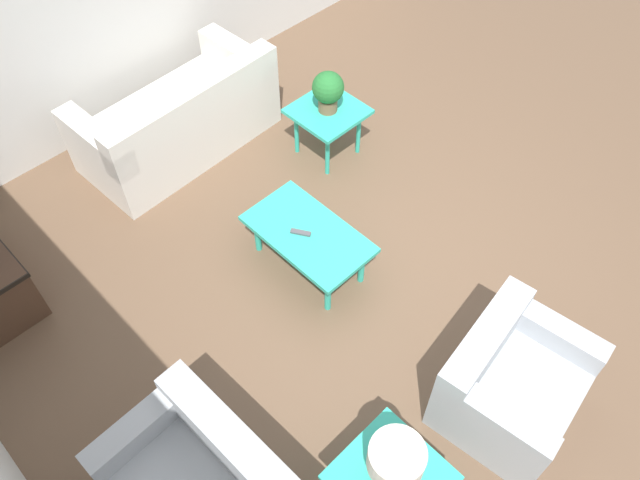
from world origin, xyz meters
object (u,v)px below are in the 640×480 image
Objects in this scene: side_table_plant at (328,116)px; table_lamp at (396,460)px; armchair at (510,383)px; side_table_lamp at (390,480)px; potted_plant at (328,90)px; sofa at (180,121)px; coffee_table at (308,236)px.

table_lamp reaches higher than side_table_plant.
armchair is 2.60× the size of table_lamp.
potted_plant reaches higher than side_table_lamp.
potted_plant is (-1.00, -0.93, 0.41)m from sofa.
armchair reaches higher than side_table_plant.
side_table_lamp is 1.52× the size of table_lamp.
potted_plant reaches higher than armchair.
coffee_table is 1.40m from potted_plant.
table_lamp is (-2.54, 2.02, 0.35)m from side_table_plant.
armchair is at bearing 87.57° from sofa.
side_table_plant is 1.52× the size of table_lamp.
sofa reaches higher than armchair.
side_table_plant is at bearing 0.00° from potted_plant.
side_table_plant is at bearing -51.44° from coffee_table.
sofa reaches higher than side_table_plant.
table_lamp is (0.12, 1.09, 0.49)m from armchair.
sofa is 3.09× the size of side_table_lamp.
table_lamp reaches higher than potted_plant.
table_lamp is (-0.00, 0.00, 0.35)m from side_table_lamp.
side_table_plant is 1.00× the size of side_table_lamp.
table_lamp is (-2.54, 2.02, 0.06)m from potted_plant.
sofa is 3.70m from side_table_lamp.
coffee_table is at bearing 128.56° from side_table_plant.
coffee_table is 2.60× the size of potted_plant.
armchair is at bearing -176.06° from coffee_table.
table_lamp is at bearing 141.51° from side_table_plant.
coffee_table is 1.99m from table_lamp.
side_table_lamp is (-2.54, 2.02, 0.00)m from side_table_plant.
sofa is at bearing -3.85° from coffee_table.
armchair is at bearing -96.19° from side_table_lamp.
coffee_table is at bearing 86.67° from armchair.
coffee_table is at bearing 83.70° from sofa.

